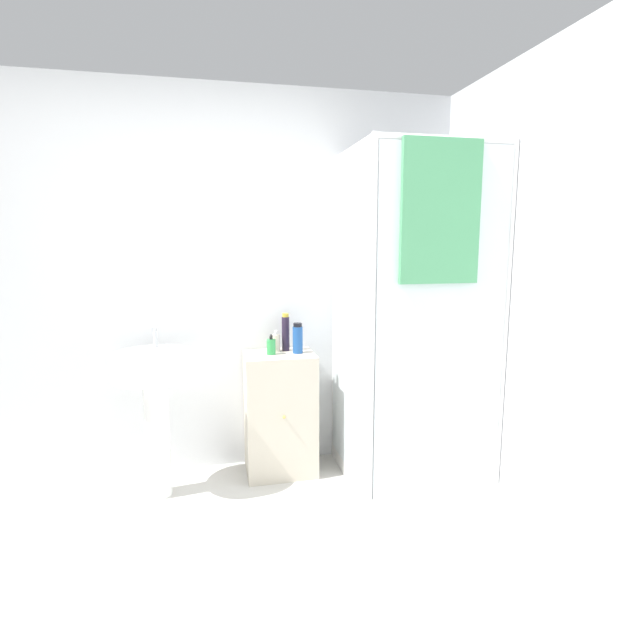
# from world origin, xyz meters

# --- Properties ---
(wall_back) EXTENTS (6.40, 0.06, 2.50)m
(wall_back) POSITION_xyz_m (0.00, 1.70, 1.25)
(wall_back) COLOR silver
(wall_back) RESTS_ON ground_plane
(shower_enclosure) EXTENTS (0.83, 0.86, 2.07)m
(shower_enclosure) POSITION_xyz_m (1.19, 1.16, 0.63)
(shower_enclosure) COLOR white
(shower_enclosure) RESTS_ON ground_plane
(vanity_cabinet) EXTENTS (0.45, 0.38, 0.81)m
(vanity_cabinet) POSITION_xyz_m (0.44, 1.49, 0.40)
(vanity_cabinet) COLOR beige
(vanity_cabinet) RESTS_ON ground_plane
(sink) EXTENTS (0.48, 0.48, 1.02)m
(sink) POSITION_xyz_m (-0.32, 1.33, 0.68)
(sink) COLOR white
(sink) RESTS_ON ground_plane
(soap_dispenser) EXTENTS (0.06, 0.06, 0.13)m
(soap_dispenser) POSITION_xyz_m (0.39, 1.47, 0.86)
(soap_dispenser) COLOR green
(soap_dispenser) RESTS_ON vanity_cabinet
(shampoo_bottle_tall_black) EXTENTS (0.05, 0.05, 0.25)m
(shampoo_bottle_tall_black) POSITION_xyz_m (0.50, 1.56, 0.93)
(shampoo_bottle_tall_black) COLOR #281E33
(shampoo_bottle_tall_black) RESTS_ON vanity_cabinet
(shampoo_bottle_blue) EXTENTS (0.06, 0.06, 0.20)m
(shampoo_bottle_blue) POSITION_xyz_m (0.56, 1.48, 0.90)
(shampoo_bottle_blue) COLOR #1E4C93
(shampoo_bottle_blue) RESTS_ON vanity_cabinet
(lotion_bottle_white) EXTENTS (0.05, 0.06, 0.14)m
(lotion_bottle_white) POSITION_xyz_m (0.43, 1.55, 0.87)
(lotion_bottle_white) COLOR beige
(lotion_bottle_white) RESTS_ON vanity_cabinet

